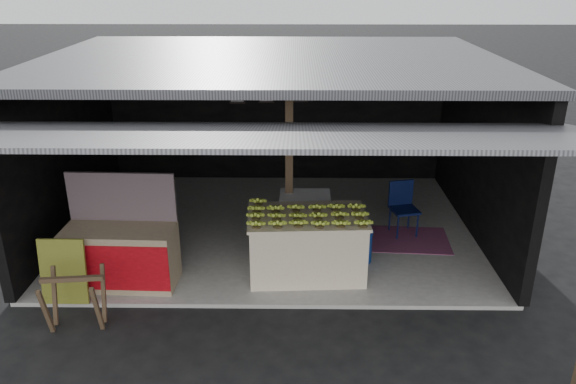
{
  "coord_description": "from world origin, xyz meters",
  "views": [
    {
      "loc": [
        0.39,
        -6.49,
        4.34
      ],
      "look_at": [
        0.29,
        1.53,
        1.1
      ],
      "focal_mm": 35.0,
      "sensor_mm": 36.0,
      "label": 1
    }
  ],
  "objects_px": {
    "banana_table": "(307,244)",
    "plastic_chair": "(403,203)",
    "white_crate": "(305,220)",
    "water_barrel": "(361,247)",
    "sawhorse": "(74,296)",
    "neighbor_stall": "(121,253)"
  },
  "relations": [
    {
      "from": "sawhorse",
      "to": "plastic_chair",
      "type": "distance_m",
      "value": 5.37
    },
    {
      "from": "white_crate",
      "to": "banana_table",
      "type": "bearing_deg",
      "value": -88.28
    },
    {
      "from": "white_crate",
      "to": "neighbor_stall",
      "type": "distance_m",
      "value": 2.91
    },
    {
      "from": "white_crate",
      "to": "water_barrel",
      "type": "relative_size",
      "value": 1.82
    },
    {
      "from": "plastic_chair",
      "to": "neighbor_stall",
      "type": "bearing_deg",
      "value": -171.35
    },
    {
      "from": "white_crate",
      "to": "water_barrel",
      "type": "height_order",
      "value": "white_crate"
    },
    {
      "from": "neighbor_stall",
      "to": "plastic_chair",
      "type": "distance_m",
      "value": 4.64
    },
    {
      "from": "banana_table",
      "to": "plastic_chair",
      "type": "bearing_deg",
      "value": 37.75
    },
    {
      "from": "neighbor_stall",
      "to": "sawhorse",
      "type": "bearing_deg",
      "value": -104.58
    },
    {
      "from": "sawhorse",
      "to": "plastic_chair",
      "type": "height_order",
      "value": "plastic_chair"
    },
    {
      "from": "banana_table",
      "to": "sawhorse",
      "type": "distance_m",
      "value": 3.24
    },
    {
      "from": "neighbor_stall",
      "to": "sawhorse",
      "type": "relative_size",
      "value": 2.07
    },
    {
      "from": "sawhorse",
      "to": "banana_table",
      "type": "bearing_deg",
      "value": 18.16
    },
    {
      "from": "white_crate",
      "to": "plastic_chair",
      "type": "height_order",
      "value": "plastic_chair"
    },
    {
      "from": "banana_table",
      "to": "neighbor_stall",
      "type": "height_order",
      "value": "neighbor_stall"
    },
    {
      "from": "sawhorse",
      "to": "water_barrel",
      "type": "relative_size",
      "value": 1.56
    },
    {
      "from": "neighbor_stall",
      "to": "sawhorse",
      "type": "distance_m",
      "value": 1.07
    },
    {
      "from": "white_crate",
      "to": "water_barrel",
      "type": "bearing_deg",
      "value": -30.93
    },
    {
      "from": "water_barrel",
      "to": "white_crate",
      "type": "bearing_deg",
      "value": 148.45
    },
    {
      "from": "banana_table",
      "to": "plastic_chair",
      "type": "distance_m",
      "value": 2.18
    },
    {
      "from": "plastic_chair",
      "to": "banana_table",
      "type": "bearing_deg",
      "value": -152.57
    },
    {
      "from": "white_crate",
      "to": "neighbor_stall",
      "type": "relative_size",
      "value": 0.56
    }
  ]
}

